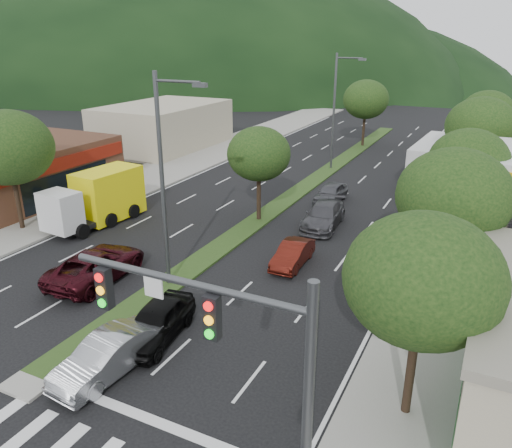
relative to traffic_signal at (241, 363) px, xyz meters
The scene contains 27 objects.
ground 10.27m from the traffic_signal, behind, with size 160.00×160.00×0.00m, color black.
sidewalk_right 27.15m from the traffic_signal, 82.55° to the left, with size 5.00×90.00×0.15m, color gray.
sidewalk_left 34.79m from the traffic_signal, 129.70° to the left, with size 6.00×90.00×0.15m, color gray.
median 31.23m from the traffic_signal, 107.00° to the left, with size 1.60×56.00×0.12m, color #233A15.
traffic_signal is the anchor object (origin of this frame).
shop_left 32.19m from the traffic_signal, 148.97° to the left, with size 10.15×12.00×4.00m.
bldg_left_far 45.32m from the traffic_signal, 128.26° to the left, with size 9.00×14.00×4.60m, color #B2A88D.
hill_far 142.79m from the traffic_signal, 128.60° to the left, with size 176.00×132.00×82.00m, color black.
tree_r_a 6.29m from the traffic_signal, 61.80° to the left, with size 4.60×4.60×6.63m.
tree_r_b 13.87m from the traffic_signal, 77.63° to the left, with size 4.80×4.80×6.94m.
tree_r_c 21.74m from the traffic_signal, 82.15° to the left, with size 4.40×4.40×6.48m.
tree_r_d 31.68m from the traffic_signal, 84.62° to the left, with size 5.00×5.00×7.17m.
tree_r_e 41.65m from the traffic_signal, 85.91° to the left, with size 4.60×4.60×6.71m.
tree_med_near 21.53m from the traffic_signal, 114.80° to the left, with size 4.00×4.00×6.02m.
tree_med_far 46.43m from the traffic_signal, 101.22° to the left, with size 4.80×4.80×6.94m.
tree_l_a 24.43m from the traffic_signal, 151.81° to the left, with size 5.20×5.20×7.25m.
streetlight_near 13.03m from the traffic_signal, 132.77° to the left, with size 2.60×0.25×10.00m.
streetlight_mid 35.66m from the traffic_signal, 104.33° to the left, with size 2.60×0.25×10.00m.
sedan_silver 8.54m from the traffic_signal, 156.78° to the left, with size 1.54×4.41×1.45m, color #9B9DA2.
suv_maroon 15.61m from the traffic_signal, 146.06° to the left, with size 2.58×5.59×1.55m, color #330B12.
car_queue_a 9.56m from the traffic_signal, 140.62° to the left, with size 1.76×4.36×1.49m, color black.
car_queue_b 21.31m from the traffic_signal, 103.53° to the left, with size 2.05×5.04×1.46m, color #434247.
car_queue_c 15.48m from the traffic_signal, 107.47° to the left, with size 1.30×3.72×1.23m, color #4F140D.
car_queue_d 30.62m from the traffic_signal, 90.59° to the left, with size 2.38×5.16×1.43m, color black.
car_queue_e 26.37m from the traffic_signal, 103.38° to the left, with size 1.60×3.98×1.35m, color #4B4B50.
box_truck 23.49m from the traffic_signal, 140.72° to the left, with size 3.08×6.91×3.32m.
motorhome 33.93m from the traffic_signal, 90.30° to the left, with size 3.27×9.17×3.47m.
Camera 1 is at (13.35, -9.58, 11.37)m, focal length 35.00 mm.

